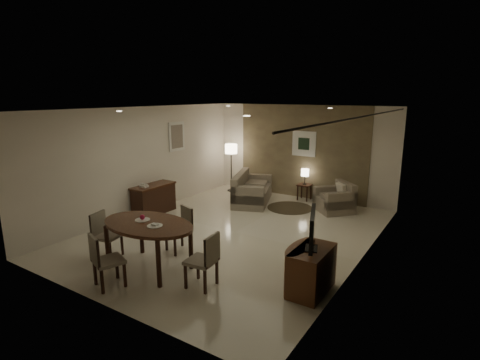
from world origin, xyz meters
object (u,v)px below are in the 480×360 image
Objects in this scene: console_desk at (154,199)px; tv_cabinet at (312,270)px; sofa at (252,188)px; floor_lamp at (231,168)px; side_table at (304,192)px; chair_near at (109,260)px; armchair at (334,197)px; chair_far at (178,230)px; chair_left at (108,236)px; chair_right at (201,260)px; dining_table at (149,246)px.

console_desk is 1.33× the size of tv_cabinet.
floor_lamp is at bearing 37.36° from sofa.
tv_cabinet is at bearing -65.69° from side_table.
chair_near is at bearing -73.97° from floor_lamp.
sofa is 1.19× the size of floor_lamp.
sofa is at bearing -126.02° from armchair.
chair_near is at bearing -63.46° from armchair.
chair_far is 1.01× the size of chair_left.
chair_left is at bearing -115.45° from chair_far.
chair_near is 0.50× the size of sofa.
console_desk is at bearing -130.15° from chair_right.
chair_near is at bearing -150.34° from tv_cabinet.
console_desk is at bearing -35.29° from chair_near.
dining_table is at bearing -46.11° from console_desk.
chair_far reaches higher than chair_left.
armchair is 3.48m from floor_lamp.
chair_right is 1.04× the size of armchair.
tv_cabinet is 1.02× the size of chair_near.
chair_left reaches higher than tv_cabinet.
armchair is (1.71, 5.72, -0.06)m from chair_near.
chair_left is at bearing -93.71° from chair_right.
armchair reaches higher than tv_cabinet.
tv_cabinet is 1.01× the size of chair_right.
chair_left reaches higher than console_desk.
floor_lamp is (-0.82, 5.35, 0.31)m from chair_left.
chair_near is at bearing -63.58° from chair_right.
chair_right is at bearing -15.14° from chair_far.
floor_lamp is at bearing 82.57° from console_desk.
chair_near is 0.99× the size of chair_right.
dining_table is 1.16m from chair_right.
dining_table is 0.99m from chair_left.
chair_right is at bearing -127.71° from chair_near.
sofa is (-0.59, 4.51, -0.00)m from dining_table.
dining_table reaches higher than sofa.
chair_far is (-0.07, 0.83, 0.01)m from dining_table.
chair_near is at bearing -55.35° from console_desk.
chair_left reaches higher than side_table.
console_desk is 1.40× the size of chair_left.
chair_left is (-0.99, -0.09, 0.01)m from dining_table.
floor_lamp reaches higher than armchair.
chair_right reaches higher than console_desk.
tv_cabinet is 1.05× the size of chair_left.
side_table is at bearing 6.73° from floor_lamp.
side_table is at bearing -165.86° from armchair.
chair_far is 1.89× the size of side_table.
chair_far is 1.01× the size of armchair.
dining_table is 2.08× the size of armchair.
chair_right is 0.60× the size of floor_lamp.
armchair is at bearing 71.66° from dining_table.
sofa is at bearing -64.41° from chair_near.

